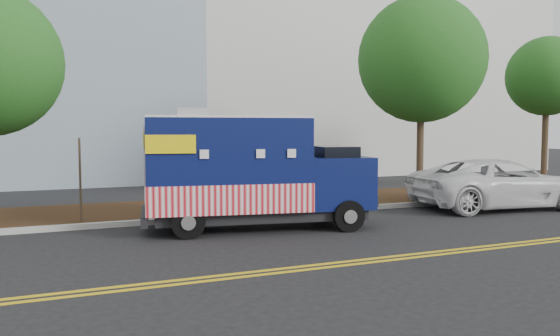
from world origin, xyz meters
name	(u,v)px	position (x,y,z in m)	size (l,w,h in m)	color
ground	(259,226)	(0.00, 0.00, 0.00)	(120.00, 120.00, 0.00)	black
curb	(242,216)	(0.00, 1.40, 0.07)	(120.00, 0.18, 0.15)	#9E9E99
mulch_strip	(220,207)	(0.00, 3.50, 0.07)	(120.00, 4.00, 0.15)	black
centerline_near	(341,262)	(0.00, -4.45, 0.01)	(120.00, 0.10, 0.01)	gold
centerline_far	(347,265)	(0.00, -4.70, 0.01)	(120.00, 0.10, 0.01)	gold
tree_c	(422,60)	(7.54, 2.83, 5.19)	(4.65, 4.65, 7.52)	#38281C
tree_d	(547,77)	(14.56, 3.36, 4.88)	(3.38, 3.38, 6.59)	#38281C
sign_post	(80,183)	(-4.44, 1.79, 1.20)	(0.06, 0.06, 2.40)	#473828
food_truck	(246,175)	(-0.44, -0.26, 1.43)	(6.28, 3.21, 3.16)	black
white_car	(499,184)	(8.56, -0.04, 0.82)	(2.73, 5.93, 1.65)	silver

